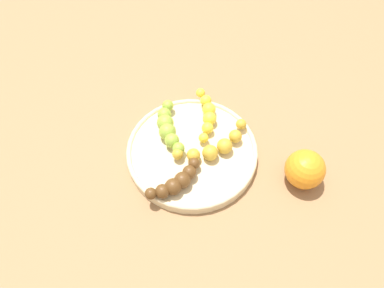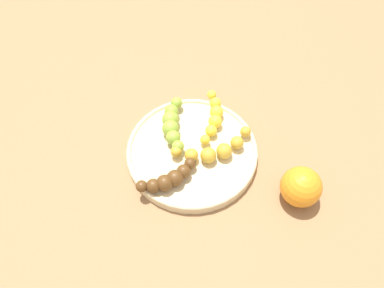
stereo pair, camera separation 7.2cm
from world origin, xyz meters
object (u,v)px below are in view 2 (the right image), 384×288
(banana_yellow, at_px, (214,117))
(banana_green, at_px, (172,124))
(fruit_bowl, at_px, (192,151))
(orange_fruit, at_px, (301,187))
(banana_overripe, at_px, (169,179))
(banana_spotted, at_px, (215,150))

(banana_yellow, bearing_deg, banana_green, -157.09)
(fruit_bowl, distance_m, orange_fruit, 0.22)
(fruit_bowl, distance_m, banana_overripe, 0.09)
(fruit_bowl, height_order, banana_overripe, banana_overripe)
(banana_yellow, height_order, orange_fruit, orange_fruit)
(fruit_bowl, bearing_deg, banana_overripe, -56.75)
(banana_green, relative_size, orange_fruit, 1.64)
(banana_overripe, relative_size, orange_fruit, 1.62)
(banana_spotted, bearing_deg, orange_fruit, 43.86)
(banana_green, bearing_deg, orange_fruit, 146.15)
(banana_overripe, distance_m, orange_fruit, 0.24)
(banana_overripe, bearing_deg, banana_yellow, 120.49)
(banana_overripe, bearing_deg, banana_spotted, 97.91)
(fruit_bowl, relative_size, orange_fruit, 3.47)
(banana_green, bearing_deg, banana_yellow, -168.41)
(banana_green, height_order, orange_fruit, orange_fruit)
(fruit_bowl, height_order, banana_green, banana_green)
(fruit_bowl, bearing_deg, banana_green, -168.79)
(banana_yellow, relative_size, orange_fruit, 1.52)
(fruit_bowl, bearing_deg, banana_spotted, 48.81)
(banana_overripe, bearing_deg, orange_fruit, 57.08)
(banana_green, distance_m, banana_spotted, 0.10)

